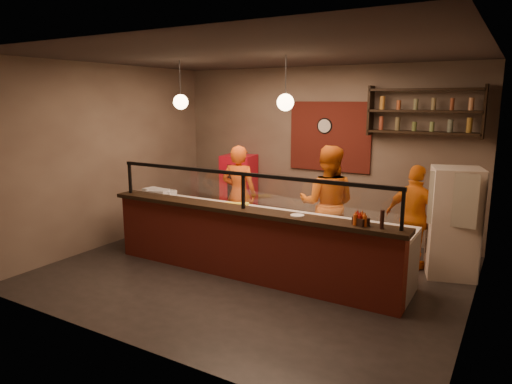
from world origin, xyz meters
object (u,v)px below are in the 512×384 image
Objects in this scene: cook_right at (415,218)px; fridge at (454,223)px; cook_left at (239,194)px; wall_clock at (325,126)px; pepper_mill at (382,219)px; pizza_dough at (300,218)px; red_cooler at (239,190)px; condiment_caddy at (361,221)px; cook_mid at (327,204)px.

fridge is at bearing -167.97° from cook_right.
wall_clock is at bearing -142.39° from cook_left.
fridge is 1.84m from pepper_mill.
pizza_dough is (-1.36, -1.24, 0.09)m from cook_right.
wall_clock is at bearing 104.35° from pizza_dough.
red_cooler is 6.40× the size of pepper_mill.
condiment_caddy is at bearing 93.05° from cook_right.
fridge is at bearing 176.01° from cook_mid.
cook_right is at bearing 162.09° from fridge.
fridge is at bearing 62.40° from condiment_caddy.
condiment_caddy is (-0.88, -1.68, 0.29)m from fridge.
wall_clock is at bearing -14.84° from cook_right.
pizza_dough is at bearing 156.46° from condiment_caddy.
cook_left is at bearing -65.81° from red_cooler.
wall_clock reaches higher than pizza_dough.
cook_mid is 2.64m from red_cooler.
pizza_dough is 2.38× the size of pepper_mill.
fridge is (0.55, -0.02, 0.00)m from cook_right.
wall_clock is at bearing 124.11° from pepper_mill.
cook_mid is at bearing 28.88° from cook_right.
red_cooler is (-0.61, 0.96, -0.16)m from cook_left.
condiment_caddy is (1.03, -0.45, 0.20)m from pizza_dough.
cook_mid reaches higher than red_cooler.
red_cooler is 8.34× the size of condiment_caddy.
cook_right reaches higher than condiment_caddy.
fridge is (2.50, -1.09, -1.29)m from wall_clock.
cook_right is (3.07, 0.20, -0.08)m from cook_left.
cook_right is at bearing -179.13° from cook_mid.
wall_clock is at bearing 120.43° from condiment_caddy.
red_cooler is at bearing -68.33° from cook_left.
wall_clock reaches higher than cook_right.
pizza_dough is (1.72, -1.05, 0.01)m from cook_left.
pizza_dough is at bearing -163.26° from fridge.
fridge is 7.10× the size of pepper_mill.
cook_mid reaches higher than condiment_caddy.
red_cooler is at bearing -169.87° from wall_clock.
pepper_mill is at bearing -42.71° from red_cooler.
pepper_mill is (3.63, -2.48, 0.44)m from red_cooler.
cook_right is 1.00× the size of fridge.
cook_mid is 3.46× the size of pizza_dough.
pizza_dough is (-0.06, -0.90, -0.04)m from cook_mid.
wall_clock is 1.70× the size of condiment_caddy.
cook_left is at bearing 17.62° from cook_right.
cook_left reaches higher than fridge.
cook_mid reaches higher than pepper_mill.
fridge reaches higher than pepper_mill.
red_cooler is at bearing 153.57° from fridge.
cook_right is 1.76m from pepper_mill.
red_cooler is at bearing 139.25° from pizza_dough.
red_cooler reaches higher than condiment_caddy.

